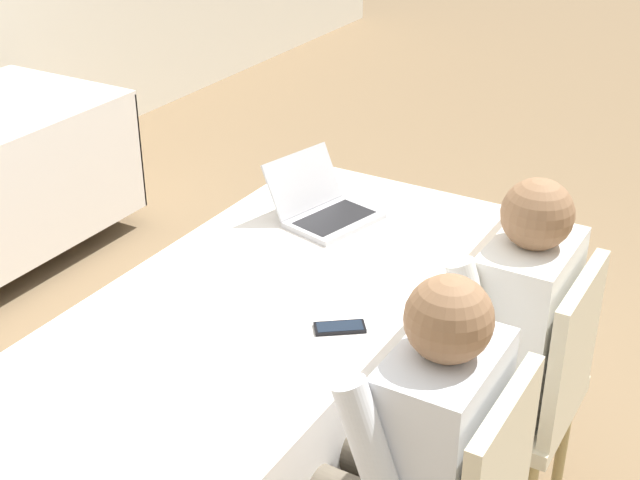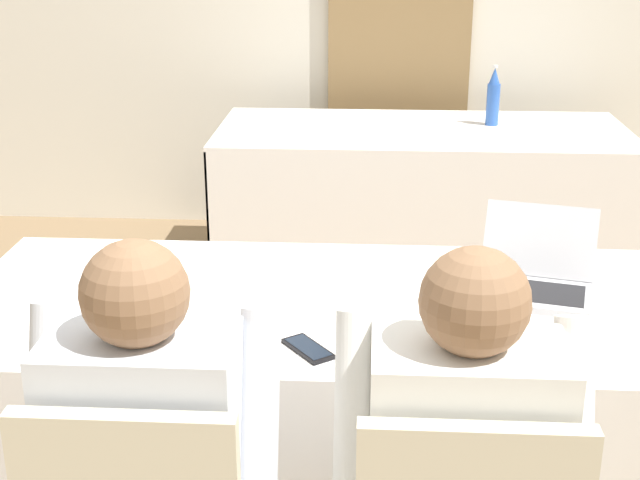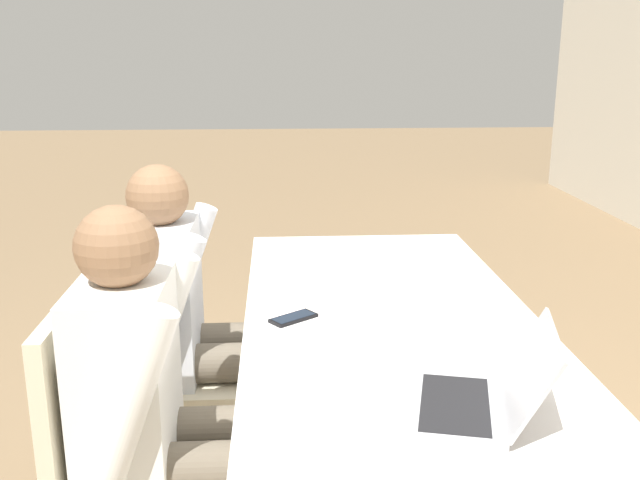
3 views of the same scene
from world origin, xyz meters
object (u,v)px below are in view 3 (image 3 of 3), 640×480
chair_near_right (122,458)px  person_checkered_shirt (188,314)px  cell_phone (293,318)px  person_white_shirt (159,400)px  chair_near_left (159,358)px  laptop (477,397)px

chair_near_right → person_checkered_shirt: bearing=-9.6°
cell_phone → person_white_shirt: size_ratio=0.13×
cell_phone → person_white_shirt: (0.33, -0.35, -0.09)m
cell_phone → person_checkered_shirt: 0.46m
chair_near_left → person_white_shirt: bearing=-170.4°
cell_phone → chair_near_left: 0.59m
chair_near_left → cell_phone: bearing=-121.9°
cell_phone → chair_near_left: size_ratio=0.17×
person_white_shirt → chair_near_right: bearing=90.0°
chair_near_left → person_checkered_shirt: size_ratio=0.78×
laptop → person_white_shirt: person_white_shirt is taller
cell_phone → laptop: bearing=-3.6°
chair_near_right → person_checkered_shirt: 0.64m
chair_near_right → chair_near_left: bearing=0.0°
cell_phone → chair_near_left: (-0.28, -0.45, -0.25)m
chair_near_left → person_checkered_shirt: person_checkered_shirt is taller
person_checkered_shirt → person_white_shirt: size_ratio=1.00×
laptop → cell_phone: 0.70m
laptop → person_checkered_shirt: (-0.87, -0.74, -0.12)m
chair_near_left → person_white_shirt: person_white_shirt is taller
chair_near_left → person_checkered_shirt: 0.19m
chair_near_left → chair_near_right: bearing=-180.0°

